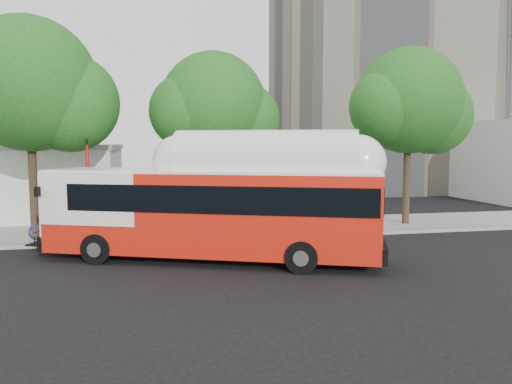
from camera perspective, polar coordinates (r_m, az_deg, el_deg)
ground at (r=18.70m, az=0.53°, el=-7.69°), size 120.00×120.00×0.00m
sidewalk at (r=24.95m, az=-2.66°, el=-4.18°), size 60.00×5.00×0.15m
curb_strip at (r=22.43m, az=-1.61°, el=-5.28°), size 60.00×0.30×0.15m
red_curb_segment at (r=22.11m, az=-9.32°, el=-5.49°), size 10.00×0.32×0.16m
street_tree_left at (r=23.92m, az=-23.34°, el=10.66°), size 6.67×5.80×9.74m
street_tree_mid at (r=24.13m, az=-3.97°, el=9.38°), size 5.75×5.00×8.62m
street_tree_right at (r=27.22m, az=17.81°, el=9.42°), size 6.21×5.40×9.18m
apartment_tower at (r=52.48m, az=14.18°, el=20.06°), size 18.00×18.00×37.00m
transit_bus at (r=18.15m, az=-4.87°, el=-2.37°), size 12.81×6.93×3.82m
signal_pole at (r=22.21m, az=-18.62°, el=0.13°), size 0.13×0.42×4.49m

